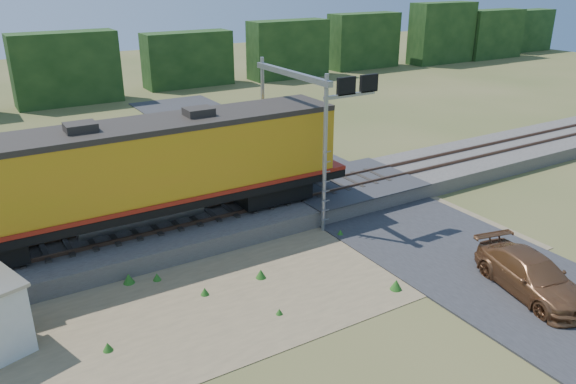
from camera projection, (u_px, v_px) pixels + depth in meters
ground at (296, 281)px, 21.79m from camera, size 140.00×140.00×0.00m
ballast at (228, 217)px, 26.41m from camera, size 70.00×5.00×0.80m
rails at (228, 208)px, 26.23m from camera, size 70.00×1.54×0.16m
dirt_shoulder at (244, 289)px, 21.22m from camera, size 26.00×8.00×0.03m
road at (416, 231)px, 25.73m from camera, size 7.00×66.00×0.86m
tree_line_north at (74, 67)px, 50.84m from camera, size 130.00×3.00×6.50m
weed_clumps at (212, 306)px, 20.18m from camera, size 15.00×6.20×0.56m
locomotive at (129, 173)px, 23.16m from camera, size 19.56×2.98×5.05m
signal_gantry at (306, 106)px, 25.90m from camera, size 2.86×6.20×7.23m
car at (532, 276)px, 20.74m from camera, size 3.06×5.30×1.44m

